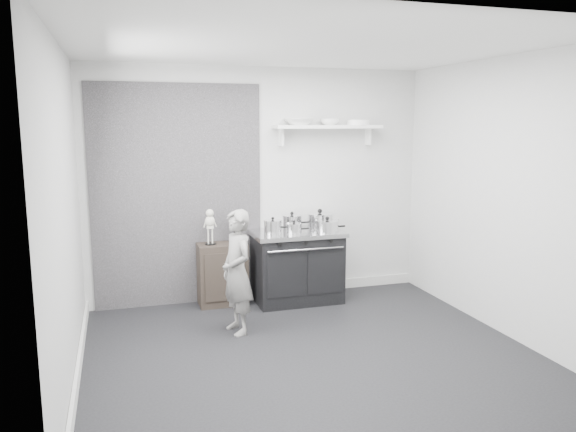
% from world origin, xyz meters
% --- Properties ---
extents(ground, '(4.00, 4.00, 0.00)m').
position_xyz_m(ground, '(0.00, 0.00, 0.00)').
color(ground, black).
rests_on(ground, ground).
extents(room_shell, '(4.02, 3.62, 2.71)m').
position_xyz_m(room_shell, '(-0.09, 0.15, 1.64)').
color(room_shell, '#BCBCB9').
rests_on(room_shell, ground).
extents(wall_shelf, '(1.30, 0.26, 0.24)m').
position_xyz_m(wall_shelf, '(0.80, 1.68, 2.01)').
color(wall_shelf, white).
rests_on(wall_shelf, room_shell).
extents(stove, '(1.04, 0.65, 0.83)m').
position_xyz_m(stove, '(0.36, 1.48, 0.42)').
color(stove, black).
rests_on(stove, ground).
extents(side_cabinet, '(0.55, 0.32, 0.71)m').
position_xyz_m(side_cabinet, '(-0.49, 1.61, 0.36)').
color(side_cabinet, black).
rests_on(side_cabinet, ground).
extents(child, '(0.39, 0.51, 1.24)m').
position_xyz_m(child, '(-0.51, 0.71, 0.62)').
color(child, slate).
rests_on(child, ground).
extents(pot_front_left, '(0.29, 0.20, 0.20)m').
position_xyz_m(pot_front_left, '(0.05, 1.39, 0.91)').
color(pot_front_left, silver).
rests_on(pot_front_left, stove).
extents(pot_back_left, '(0.32, 0.23, 0.21)m').
position_xyz_m(pot_back_left, '(0.33, 1.58, 0.92)').
color(pot_back_left, silver).
rests_on(pot_back_left, stove).
extents(pot_back_right, '(0.40, 0.31, 0.23)m').
position_xyz_m(pot_back_right, '(0.67, 1.57, 0.92)').
color(pot_back_right, silver).
rests_on(pot_back_right, stove).
extents(pot_front_right, '(0.35, 0.27, 0.18)m').
position_xyz_m(pot_front_right, '(0.67, 1.31, 0.90)').
color(pot_front_right, silver).
rests_on(pot_front_right, stove).
extents(pot_front_center, '(0.26, 0.17, 0.15)m').
position_xyz_m(pot_front_center, '(0.28, 1.33, 0.89)').
color(pot_front_center, silver).
rests_on(pot_front_center, stove).
extents(skeleton_full, '(0.13, 0.08, 0.47)m').
position_xyz_m(skeleton_full, '(-0.62, 1.61, 0.95)').
color(skeleton_full, beige).
rests_on(skeleton_full, side_cabinet).
extents(skeleton_torso, '(0.11, 0.07, 0.40)m').
position_xyz_m(skeleton_torso, '(-0.34, 1.61, 0.91)').
color(skeleton_torso, beige).
rests_on(skeleton_torso, side_cabinet).
extents(bowl_large, '(0.33, 0.33, 0.08)m').
position_xyz_m(bowl_large, '(0.44, 1.67, 2.08)').
color(bowl_large, white).
rests_on(bowl_large, wall_shelf).
extents(bowl_small, '(0.23, 0.23, 0.07)m').
position_xyz_m(bowl_small, '(0.82, 1.67, 2.08)').
color(bowl_small, white).
rests_on(bowl_small, wall_shelf).
extents(plate_stack, '(0.28, 0.28, 0.06)m').
position_xyz_m(plate_stack, '(1.19, 1.67, 2.07)').
color(plate_stack, white).
rests_on(plate_stack, wall_shelf).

